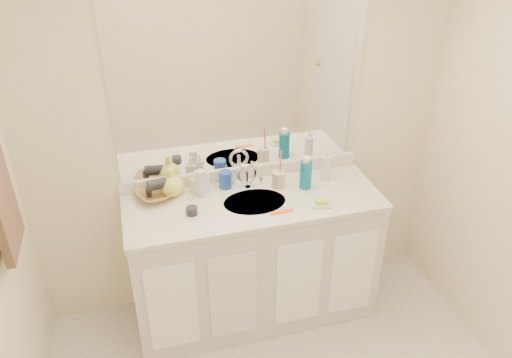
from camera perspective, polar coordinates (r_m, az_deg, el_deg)
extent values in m
cube|color=#F9EAC3|center=(3.02, -1.65, 5.47)|extent=(2.60, 0.02, 2.40)
cube|color=silver|center=(3.21, -0.24, -9.25)|extent=(1.50, 0.55, 0.85)
cube|color=silver|center=(2.95, -0.26, -2.63)|extent=(1.52, 0.57, 0.03)
cube|color=silver|center=(3.13, -1.51, 0.71)|extent=(1.52, 0.03, 0.08)
cylinder|color=beige|center=(2.93, -0.16, -2.79)|extent=(0.37, 0.37, 0.02)
cylinder|color=silver|center=(3.04, -1.05, 0.06)|extent=(0.02, 0.02, 0.11)
cube|color=white|center=(2.88, -1.73, 11.94)|extent=(1.48, 0.01, 1.20)
cylinder|color=#17429E|center=(3.04, -3.52, -0.07)|extent=(0.09, 0.09, 0.11)
cylinder|color=#CAB98F|center=(3.03, 2.58, -0.09)|extent=(0.08, 0.08, 0.10)
cylinder|color=#EB3E5F|center=(2.99, 2.81, 1.55)|extent=(0.02, 0.04, 0.20)
cylinder|color=#0A6282|center=(3.03, 5.70, 0.49)|extent=(0.10, 0.10, 0.17)
cylinder|color=silver|center=(3.13, 7.95, 1.26)|extent=(0.07, 0.07, 0.16)
cube|color=silver|center=(2.91, 7.44, -2.82)|extent=(0.13, 0.11, 0.01)
cube|color=#BFE838|center=(2.90, 7.46, -2.53)|extent=(0.08, 0.06, 0.03)
cube|color=#FC5D1A|center=(2.83, 2.97, -3.76)|extent=(0.13, 0.03, 0.01)
cylinder|color=black|center=(2.82, -7.36, -3.62)|extent=(0.07, 0.07, 0.05)
cylinder|color=silver|center=(2.95, -6.30, -0.49)|extent=(0.06, 0.06, 0.17)
imported|color=silver|center=(3.00, -5.88, 0.06)|extent=(0.08, 0.08, 0.17)
imported|color=beige|center=(2.99, -6.79, -0.32)|extent=(0.09, 0.09, 0.15)
imported|color=#E5EC5B|center=(2.98, -9.60, -0.31)|extent=(0.18, 0.18, 0.18)
imported|color=olive|center=(3.00, -11.36, -1.65)|extent=(0.29, 0.29, 0.06)
cylinder|color=black|center=(2.97, -11.10, -0.58)|extent=(0.14, 0.08, 0.06)
cube|color=#432F24|center=(2.53, -27.08, -2.10)|extent=(0.04, 0.32, 0.55)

